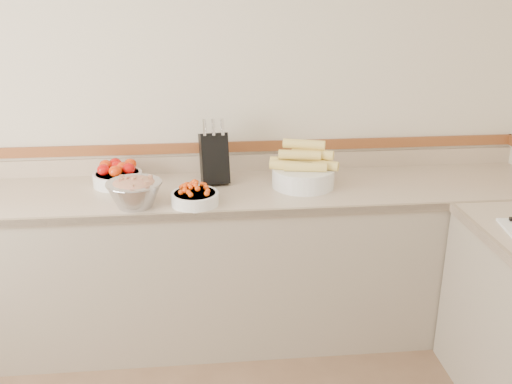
{
  "coord_description": "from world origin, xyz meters",
  "views": [
    {
      "loc": [
        0.09,
        -1.25,
        1.98
      ],
      "look_at": [
        0.35,
        1.35,
        1.0
      ],
      "focal_mm": 40.0,
      "sensor_mm": 36.0,
      "label": 1
    }
  ],
  "objects": [
    {
      "name": "corn_bowl",
      "position": [
        0.65,
        1.69,
        0.98
      ],
      "size": [
        0.38,
        0.35,
        0.26
      ],
      "color": "white",
      "rests_on": "counter_back"
    },
    {
      "name": "cherry_tomato_bowl",
      "position": [
        0.05,
        1.47,
        0.94
      ],
      "size": [
        0.24,
        0.24,
        0.13
      ],
      "color": "white",
      "rests_on": "counter_back"
    },
    {
      "name": "knife_block",
      "position": [
        0.16,
        1.8,
        1.05
      ],
      "size": [
        0.17,
        0.2,
        0.37
      ],
      "color": "black",
      "rests_on": "counter_back"
    },
    {
      "name": "rhubarb_bowl",
      "position": [
        -0.25,
        1.47,
        0.98
      ],
      "size": [
        0.28,
        0.28,
        0.16
      ],
      "color": "#B2B2BA",
      "rests_on": "counter_back"
    },
    {
      "name": "tomato_bowl",
      "position": [
        -0.38,
        1.81,
        0.96
      ],
      "size": [
        0.27,
        0.27,
        0.13
      ],
      "color": "white",
      "rests_on": "counter_back"
    },
    {
      "name": "counter_back",
      "position": [
        0.0,
        1.68,
        0.45
      ],
      "size": [
        4.0,
        0.65,
        1.08
      ],
      "color": "#C3AA8E",
      "rests_on": "ground_plane"
    },
    {
      "name": "back_wall",
      "position": [
        0.0,
        2.0,
        1.3
      ],
      "size": [
        4.0,
        0.0,
        4.0
      ],
      "primitive_type": "plane",
      "rotation": [
        1.57,
        0.0,
        0.0
      ],
      "color": "beige",
      "rests_on": "ground_plane"
    }
  ]
}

